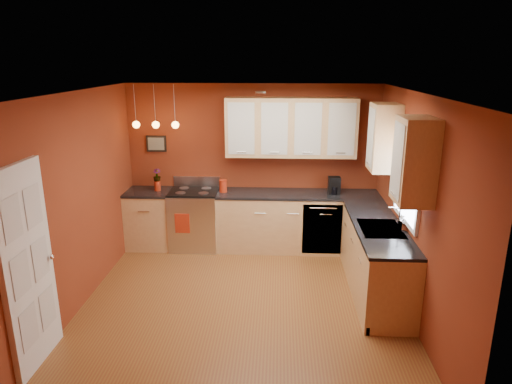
# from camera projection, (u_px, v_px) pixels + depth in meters

# --- Properties ---
(floor) EXTENTS (4.20, 4.20, 0.00)m
(floor) POSITION_uv_depth(u_px,v_px,m) (243.00, 304.00, 5.72)
(floor) COLOR brown
(floor) RESTS_ON ground
(ceiling) EXTENTS (4.00, 4.20, 0.02)m
(ceiling) POSITION_uv_depth(u_px,v_px,m) (241.00, 93.00, 4.99)
(ceiling) COLOR silver
(ceiling) RESTS_ON wall_back
(wall_back) EXTENTS (4.00, 0.02, 2.60)m
(wall_back) POSITION_uv_depth(u_px,v_px,m) (253.00, 166.00, 7.36)
(wall_back) COLOR maroon
(wall_back) RESTS_ON floor
(wall_front) EXTENTS (4.00, 0.02, 2.60)m
(wall_front) POSITION_uv_depth(u_px,v_px,m) (219.00, 295.00, 3.34)
(wall_front) COLOR maroon
(wall_front) RESTS_ON floor
(wall_left) EXTENTS (0.02, 4.20, 2.60)m
(wall_left) POSITION_uv_depth(u_px,v_px,m) (76.00, 203.00, 5.45)
(wall_left) COLOR maroon
(wall_left) RESTS_ON floor
(wall_right) EXTENTS (0.02, 4.20, 2.60)m
(wall_right) POSITION_uv_depth(u_px,v_px,m) (415.00, 209.00, 5.25)
(wall_right) COLOR maroon
(wall_right) RESTS_ON floor
(base_cabinets_back_left) EXTENTS (0.70, 0.60, 0.90)m
(base_cabinets_back_left) POSITION_uv_depth(u_px,v_px,m) (150.00, 220.00, 7.40)
(base_cabinets_back_left) COLOR tan
(base_cabinets_back_left) RESTS_ON floor
(base_cabinets_back_right) EXTENTS (2.54, 0.60, 0.90)m
(base_cabinets_back_right) POSITION_uv_depth(u_px,v_px,m) (297.00, 222.00, 7.28)
(base_cabinets_back_right) COLOR tan
(base_cabinets_back_right) RESTS_ON floor
(base_cabinets_right) EXTENTS (0.60, 2.10, 0.90)m
(base_cabinets_right) POSITION_uv_depth(u_px,v_px,m) (375.00, 259.00, 5.94)
(base_cabinets_right) COLOR tan
(base_cabinets_right) RESTS_ON floor
(counter_back_left) EXTENTS (0.70, 0.62, 0.04)m
(counter_back_left) POSITION_uv_depth(u_px,v_px,m) (148.00, 192.00, 7.26)
(counter_back_left) COLOR black
(counter_back_left) RESTS_ON base_cabinets_back_left
(counter_back_right) EXTENTS (2.54, 0.62, 0.04)m
(counter_back_right) POSITION_uv_depth(u_px,v_px,m) (298.00, 194.00, 7.15)
(counter_back_right) COLOR black
(counter_back_right) RESTS_ON base_cabinets_back_right
(counter_right) EXTENTS (0.62, 2.10, 0.04)m
(counter_right) POSITION_uv_depth(u_px,v_px,m) (378.00, 226.00, 5.80)
(counter_right) COLOR black
(counter_right) RESTS_ON base_cabinets_right
(gas_range) EXTENTS (0.76, 0.64, 1.11)m
(gas_range) POSITION_uv_depth(u_px,v_px,m) (195.00, 219.00, 7.35)
(gas_range) COLOR silver
(gas_range) RESTS_ON floor
(dishwasher_front) EXTENTS (0.60, 0.02, 0.80)m
(dishwasher_front) POSITION_uv_depth(u_px,v_px,m) (322.00, 229.00, 6.98)
(dishwasher_front) COLOR silver
(dishwasher_front) RESTS_ON base_cabinets_back_right
(sink) EXTENTS (0.50, 0.70, 0.33)m
(sink) POSITION_uv_depth(u_px,v_px,m) (381.00, 230.00, 5.66)
(sink) COLOR gray
(sink) RESTS_ON counter_right
(window) EXTENTS (0.06, 1.02, 1.22)m
(window) POSITION_uv_depth(u_px,v_px,m) (409.00, 170.00, 5.43)
(window) COLOR white
(window) RESTS_ON wall_right
(door_left_wall) EXTENTS (0.12, 0.82, 2.05)m
(door_left_wall) POSITION_uv_depth(u_px,v_px,m) (28.00, 269.00, 4.38)
(door_left_wall) COLOR white
(door_left_wall) RESTS_ON floor
(upper_cabinets_back) EXTENTS (2.00, 0.35, 0.90)m
(upper_cabinets_back) POSITION_uv_depth(u_px,v_px,m) (291.00, 127.00, 6.98)
(upper_cabinets_back) COLOR tan
(upper_cabinets_back) RESTS_ON wall_back
(upper_cabinets_right) EXTENTS (0.35, 1.95, 0.90)m
(upper_cabinets_right) POSITION_uv_depth(u_px,v_px,m) (398.00, 148.00, 5.39)
(upper_cabinets_right) COLOR tan
(upper_cabinets_right) RESTS_ON wall_right
(wall_picture) EXTENTS (0.32, 0.03, 0.26)m
(wall_picture) POSITION_uv_depth(u_px,v_px,m) (156.00, 144.00, 7.32)
(wall_picture) COLOR black
(wall_picture) RESTS_ON wall_back
(pendant_lights) EXTENTS (0.71, 0.11, 0.66)m
(pendant_lights) POSITION_uv_depth(u_px,v_px,m) (156.00, 124.00, 6.90)
(pendant_lights) COLOR gray
(pendant_lights) RESTS_ON ceiling
(red_canister) EXTENTS (0.13, 0.13, 0.19)m
(red_canister) POSITION_uv_depth(u_px,v_px,m) (223.00, 186.00, 7.17)
(red_canister) COLOR #A72812
(red_canister) RESTS_ON counter_back_right
(red_vase) EXTENTS (0.10, 0.10, 0.16)m
(red_vase) POSITION_uv_depth(u_px,v_px,m) (157.00, 186.00, 7.25)
(red_vase) COLOR #A72812
(red_vase) RESTS_ON counter_back_left
(flowers) EXTENTS (0.13, 0.13, 0.21)m
(flowers) POSITION_uv_depth(u_px,v_px,m) (157.00, 176.00, 7.21)
(flowers) COLOR #A72812
(flowers) RESTS_ON red_vase
(coffee_maker) EXTENTS (0.19, 0.19, 0.26)m
(coffee_maker) POSITION_uv_depth(u_px,v_px,m) (334.00, 186.00, 7.09)
(coffee_maker) COLOR black
(coffee_maker) RESTS_ON counter_back_right
(soap_pump) EXTENTS (0.11, 0.12, 0.20)m
(soap_pump) POSITION_uv_depth(u_px,v_px,m) (403.00, 223.00, 5.55)
(soap_pump) COLOR white
(soap_pump) RESTS_ON counter_right
(dish_towel) EXTENTS (0.23, 0.02, 0.31)m
(dish_towel) POSITION_uv_depth(u_px,v_px,m) (182.00, 223.00, 7.03)
(dish_towel) COLOR #A72812
(dish_towel) RESTS_ON gas_range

